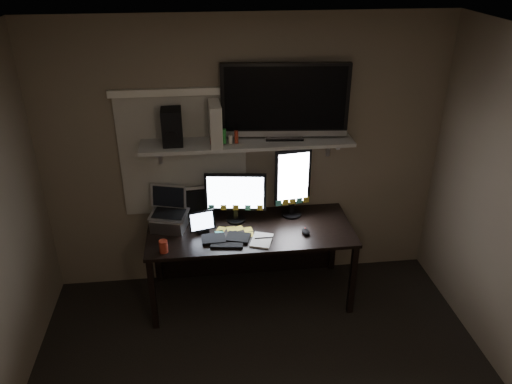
{
  "coord_description": "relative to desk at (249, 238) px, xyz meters",
  "views": [
    {
      "loc": [
        -0.39,
        -2.31,
        3.02
      ],
      "look_at": [
        0.03,
        1.25,
        1.18
      ],
      "focal_mm": 35.0,
      "sensor_mm": 36.0,
      "label": 1
    }
  ],
  "objects": [
    {
      "name": "notepad",
      "position": [
        0.07,
        -0.33,
        0.18
      ],
      "size": [
        0.23,
        0.27,
        0.01
      ],
      "primitive_type": "cube",
      "rotation": [
        0.0,
        0.0,
        -0.32
      ],
      "color": "silver",
      "rests_on": "desk"
    },
    {
      "name": "ceiling",
      "position": [
        0.0,
        -1.55,
        1.95
      ],
      "size": [
        3.6,
        3.6,
        0.0
      ],
      "primitive_type": "plane",
      "rotation": [
        3.14,
        0.0,
        0.0
      ],
      "color": "silver",
      "rests_on": "back_wall"
    },
    {
      "name": "game_console",
      "position": [
        -0.27,
        0.05,
        1.1
      ],
      "size": [
        0.1,
        0.29,
        0.35
      ],
      "primitive_type": "cube",
      "rotation": [
        0.0,
        0.0,
        0.04
      ],
      "color": "silver",
      "rests_on": "wall_shelf"
    },
    {
      "name": "mouse",
      "position": [
        0.47,
        -0.26,
        0.2
      ],
      "size": [
        0.08,
        0.11,
        0.04
      ],
      "primitive_type": "ellipsoid",
      "rotation": [
        0.0,
        0.0,
        0.15
      ],
      "color": "black",
      "rests_on": "desk"
    },
    {
      "name": "speaker",
      "position": [
        -0.62,
        0.08,
        1.08
      ],
      "size": [
        0.17,
        0.2,
        0.3
      ],
      "primitive_type": "cube",
      "rotation": [
        0.0,
        0.0,
        0.02
      ],
      "color": "black",
      "rests_on": "wall_shelf"
    },
    {
      "name": "desk",
      "position": [
        0.0,
        0.0,
        0.0
      ],
      "size": [
        1.8,
        0.75,
        0.73
      ],
      "color": "black",
      "rests_on": "floor"
    },
    {
      "name": "keyboard",
      "position": [
        -0.22,
        -0.27,
        0.19
      ],
      "size": [
        0.43,
        0.22,
        0.03
      ],
      "primitive_type": "cube",
      "rotation": [
        0.0,
        0.0,
        -0.14
      ],
      "color": "black",
      "rests_on": "desk"
    },
    {
      "name": "cup",
      "position": [
        -0.74,
        -0.4,
        0.23
      ],
      "size": [
        0.07,
        0.07,
        0.1
      ],
      "primitive_type": "cylinder",
      "rotation": [
        0.0,
        0.0,
        -0.04
      ],
      "color": "maroon",
      "rests_on": "desk"
    },
    {
      "name": "tv",
      "position": [
        0.32,
        0.12,
        1.25
      ],
      "size": [
        1.08,
        0.29,
        0.64
      ],
      "primitive_type": "cube",
      "rotation": [
        0.0,
        0.0,
        -0.1
      ],
      "color": "black",
      "rests_on": "wall_shelf"
    },
    {
      "name": "wall_shelf",
      "position": [
        0.0,
        0.08,
        0.91
      ],
      "size": [
        1.8,
        0.35,
        0.03
      ],
      "primitive_type": "cube",
      "color": "#A3A39F",
      "rests_on": "back_wall"
    },
    {
      "name": "laptop",
      "position": [
        -0.7,
        -0.04,
        0.36
      ],
      "size": [
        0.38,
        0.34,
        0.36
      ],
      "primitive_type": "cube",
      "rotation": [
        0.0,
        0.0,
        -0.29
      ],
      "color": "#ABAAAF",
      "rests_on": "desk"
    },
    {
      "name": "back_wall",
      "position": [
        0.0,
        0.25,
        0.7
      ],
      "size": [
        3.6,
        0.0,
        3.6
      ],
      "primitive_type": "plane",
      "rotation": [
        1.57,
        0.0,
        0.0
      ],
      "color": "#675A4A",
      "rests_on": "floor"
    },
    {
      "name": "window_blinds",
      "position": [
        -0.55,
        0.24,
        0.75
      ],
      "size": [
        1.1,
        0.02,
        1.1
      ],
      "primitive_type": "cube",
      "color": "#B7B4A5",
      "rests_on": "back_wall"
    },
    {
      "name": "sticky_notes",
      "position": [
        -0.14,
        -0.2,
        0.18
      ],
      "size": [
        0.34,
        0.26,
        0.0
      ],
      "primitive_type": null,
      "rotation": [
        0.0,
        0.0,
        0.08
      ],
      "color": "gold",
      "rests_on": "desk"
    },
    {
      "name": "tablet",
      "position": [
        -0.42,
        -0.12,
        0.28
      ],
      "size": [
        0.25,
        0.15,
        0.2
      ],
      "primitive_type": "cube",
      "rotation": [
        0.0,
        0.0,
        0.25
      ],
      "color": "black",
      "rests_on": "desk"
    },
    {
      "name": "bottles",
      "position": [
        -0.2,
        0.02,
        0.99
      ],
      "size": [
        0.2,
        0.11,
        0.12
      ],
      "primitive_type": null,
      "rotation": [
        0.0,
        0.0,
        -0.34
      ],
      "color": "#A50F0C",
      "rests_on": "wall_shelf"
    },
    {
      "name": "monitor_landscape",
      "position": [
        -0.11,
        0.04,
        0.41
      ],
      "size": [
        0.54,
        0.13,
        0.47
      ],
      "primitive_type": "cube",
      "rotation": [
        0.0,
        0.0,
        -0.14
      ],
      "color": "black",
      "rests_on": "desk"
    },
    {
      "name": "monitor_portrait",
      "position": [
        0.4,
        0.08,
        0.5
      ],
      "size": [
        0.33,
        0.1,
        0.66
      ],
      "primitive_type": "cube",
      "rotation": [
        0.0,
        0.0,
        0.13
      ],
      "color": "black",
      "rests_on": "desk"
    },
    {
      "name": "file_sorter",
      "position": [
        -0.44,
        0.18,
        0.32
      ],
      "size": [
        0.23,
        0.12,
        0.28
      ],
      "primitive_type": "cube",
      "rotation": [
        0.0,
        0.0,
        0.1
      ],
      "color": "black",
      "rests_on": "desk"
    }
  ]
}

